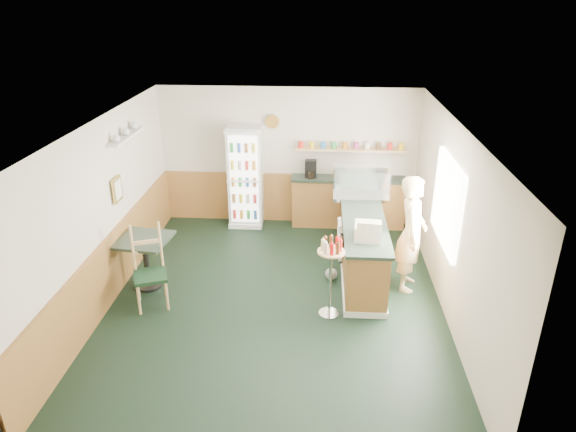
# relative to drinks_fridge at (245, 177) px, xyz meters

# --- Properties ---
(ground) EXTENTS (6.00, 6.00, 0.00)m
(ground) POSITION_rel_drinks_fridge_xyz_m (0.82, -2.74, -0.99)
(ground) COLOR black
(ground) RESTS_ON ground
(room_envelope) EXTENTS (5.04, 6.02, 2.72)m
(room_envelope) POSITION_rel_drinks_fridge_xyz_m (0.59, -2.01, 0.53)
(room_envelope) COLOR beige
(room_envelope) RESTS_ON ground
(service_counter) EXTENTS (0.68, 3.01, 1.01)m
(service_counter) POSITION_rel_drinks_fridge_xyz_m (2.17, -1.67, -0.53)
(service_counter) COLOR #A66B35
(service_counter) RESTS_ON ground
(back_counter) EXTENTS (2.24, 0.42, 1.69)m
(back_counter) POSITION_rel_drinks_fridge_xyz_m (2.01, 0.06, -0.44)
(back_counter) COLOR #A66B35
(back_counter) RESTS_ON ground
(drinks_fridge) EXTENTS (0.66, 0.54, 1.99)m
(drinks_fridge) POSITION_rel_drinks_fridge_xyz_m (0.00, 0.00, 0.00)
(drinks_fridge) COLOR silver
(drinks_fridge) RESTS_ON ground
(display_case) EXTENTS (0.96, 0.50, 0.55)m
(display_case) POSITION_rel_drinks_fridge_xyz_m (2.17, -0.99, 0.29)
(display_case) COLOR silver
(display_case) RESTS_ON service_counter
(cash_register) EXTENTS (0.42, 0.44, 0.22)m
(cash_register) POSITION_rel_drinks_fridge_xyz_m (2.17, -2.58, 0.13)
(cash_register) COLOR beige
(cash_register) RESTS_ON service_counter
(shopkeeper) EXTENTS (0.54, 0.68, 1.86)m
(shopkeeper) POSITION_rel_drinks_fridge_xyz_m (2.87, -2.22, -0.06)
(shopkeeper) COLOR tan
(shopkeeper) RESTS_ON ground
(condiment_stand) EXTENTS (0.39, 0.39, 1.21)m
(condiment_stand) POSITION_rel_drinks_fridge_xyz_m (1.64, -3.07, -0.18)
(condiment_stand) COLOR silver
(condiment_stand) RESTS_ON ground
(newspaper_rack) EXTENTS (0.09, 0.42, 0.67)m
(newspaper_rack) POSITION_rel_drinks_fridge_xyz_m (1.81, -1.76, -0.43)
(newspaper_rack) COLOR black
(newspaper_rack) RESTS_ON ground
(cafe_table) EXTENTS (0.86, 0.86, 0.84)m
(cafe_table) POSITION_rel_drinks_fridge_xyz_m (-1.23, -2.48, -0.40)
(cafe_table) COLOR black
(cafe_table) RESTS_ON ground
(cafe_chair) EXTENTS (0.60, 0.60, 1.25)m
(cafe_chair) POSITION_rel_drinks_fridge_xyz_m (-0.99, -2.90, -0.34)
(cafe_chair) COLOR black
(cafe_chair) RESTS_ON ground
(dog_doorstop) EXTENTS (0.20, 0.25, 0.24)m
(dog_doorstop) POSITION_rel_drinks_fridge_xyz_m (1.68, -2.10, -0.88)
(dog_doorstop) COLOR gray
(dog_doorstop) RESTS_ON ground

